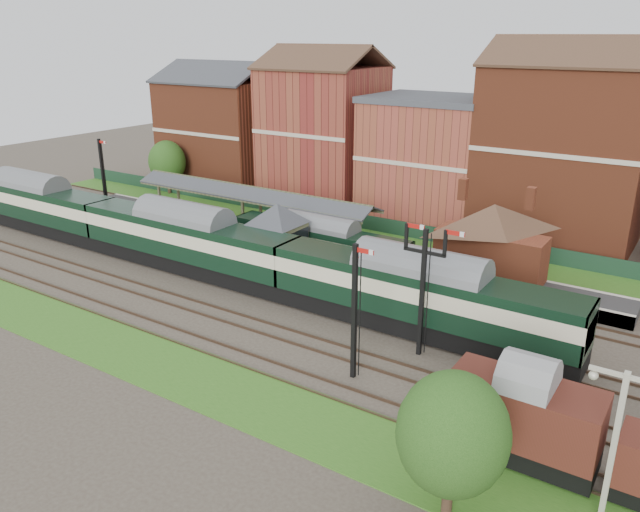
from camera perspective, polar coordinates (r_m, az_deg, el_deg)
The scene contains 19 objects.
ground at distance 46.43m, azimuth -3.24°, elevation -3.77°, with size 160.00×160.00×0.00m, color #473D33.
grass_back at distance 59.16m, azimuth 6.01°, elevation 1.45°, with size 90.00×4.50×0.06m, color #2D6619.
grass_front at distance 38.49m, azimuth -14.06°, elevation -9.59°, with size 90.00×5.00×0.06m, color #2D6619.
fence at distance 60.65m, azimuth 6.91°, elevation 2.59°, with size 90.00×0.12×1.50m, color #193823.
platform at distance 56.36m, azimuth -1.45°, elevation 1.12°, with size 55.00×3.40×1.00m, color #2D2D2D.
signal_box at distance 49.41m, azimuth -3.87°, elevation 1.66°, with size 5.40×5.40×6.00m.
brick_hut at distance 45.98m, azimuth 4.18°, elevation -2.42°, with size 3.20×2.64×2.94m.
station_building at distance 48.10m, azimuth 15.40°, elevation 1.42°, with size 8.10×8.10×5.90m.
canopy at distance 58.73m, azimuth -6.33°, elevation 5.93°, with size 26.00×3.89×4.08m.
semaphore_bracket at distance 37.02m, azimuth 9.43°, elevation -2.53°, with size 3.60×0.25×8.18m.
semaphore_platform_end at distance 71.13m, azimuth -19.23°, elevation 7.02°, with size 1.23×0.25×8.00m.
semaphore_siding at distance 34.34m, azimuth 3.19°, elevation -4.98°, with size 1.23×0.25×8.00m.
yard_lamp at distance 26.87m, azimuth 25.33°, elevation -15.13°, with size 2.60×0.22×7.00m.
town_backdrop at distance 65.43m, azimuth 9.80°, elevation 9.35°, with size 69.00×10.00×16.00m.
dmu_train at distance 51.66m, azimuth -12.21°, elevation 1.56°, with size 62.05×3.26×4.77m.
platform_railcar at distance 51.28m, azimuth -0.10°, elevation 1.20°, with size 16.07×2.54×3.70m.
goods_van_a at distance 30.35m, azimuth 18.09°, elevation -13.65°, with size 6.70×2.90×4.06m.
tree_far at distance 25.54m, azimuth 12.04°, elevation -15.64°, with size 4.43×4.43×6.46m.
tree_back at distance 77.74m, azimuth -13.81°, elevation 8.36°, with size 4.41×4.41×6.45m.
Camera 1 is at (25.57, -34.05, 18.51)m, focal length 35.00 mm.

